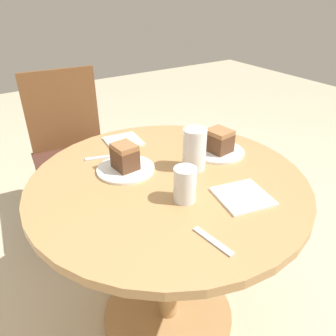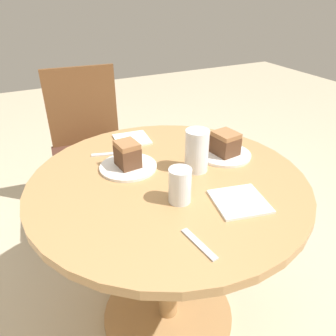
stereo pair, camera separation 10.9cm
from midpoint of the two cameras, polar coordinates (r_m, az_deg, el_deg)
ground_plane at (r=1.61m, az=2.13°, el=-24.20°), size 8.00×8.00×0.00m
table at (r=1.23m, az=2.59°, el=-9.62°), size 0.95×0.95×0.72m
chair at (r=1.93m, az=-11.86°, el=3.41°), size 0.47×0.50×0.90m
plate_near at (r=1.18m, az=-4.30°, el=0.15°), size 0.20×0.20×0.01m
plate_far at (r=1.29m, az=12.20°, el=2.28°), size 0.20×0.20×0.01m
cake_slice_near at (r=1.15m, az=-4.39°, el=2.33°), size 0.08×0.09×0.09m
cake_slice_far at (r=1.27m, az=12.43°, el=4.19°), size 0.09×0.10×0.09m
glass_lemonade at (r=1.14m, az=7.76°, el=2.54°), size 0.08×0.08×0.15m
glass_water at (r=0.98m, az=5.29°, el=-3.42°), size 0.07×0.07×0.11m
napkin_stack at (r=1.03m, az=15.38°, el=-5.72°), size 0.18×0.18×0.01m
fork at (r=1.28m, az=-7.04°, el=2.45°), size 0.17×0.07×0.00m
spoon at (r=0.86m, az=9.13°, el=-13.06°), size 0.03×0.13×0.00m
napkin_side at (r=1.39m, az=-4.09°, el=4.97°), size 0.15×0.15×0.01m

